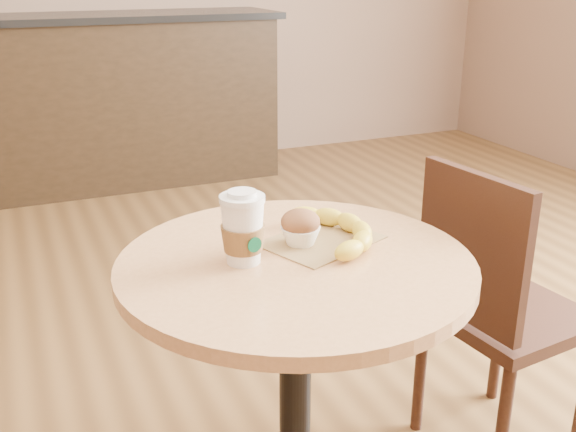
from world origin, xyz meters
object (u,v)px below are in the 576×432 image
Objects in this scene: coffee_cup at (243,231)px; banana at (340,229)px; cafe_table at (295,346)px; chair_right at (495,304)px; muffin at (300,227)px.

coffee_cup reaches higher than banana.
coffee_cup reaches higher than cafe_table.
chair_right reaches higher than banana.
chair_right is at bearing 10.40° from banana.
cafe_table is 0.27m from banana.
cafe_table is 8.72× the size of muffin.
muffin is (0.14, 0.04, -0.03)m from coffee_cup.
cafe_table is 0.29m from coffee_cup.
cafe_table is at bearing -150.46° from banana.
muffin reaches higher than banana.
coffee_cup is at bearing -166.95° from banana.
chair_right is at bearing 9.30° from cafe_table.
chair_right is 0.67m from muffin.
banana is at bearing 24.13° from cafe_table.
chair_right is at bearing 3.76° from muffin.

